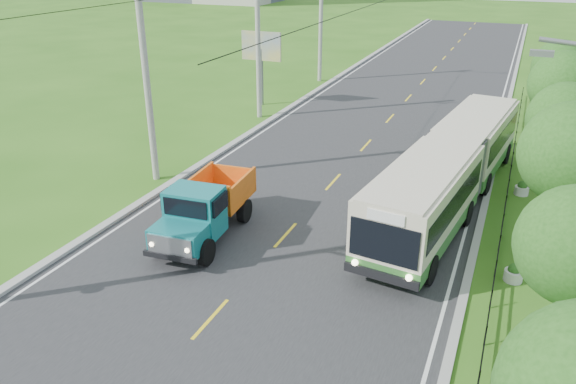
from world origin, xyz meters
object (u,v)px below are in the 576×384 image
Objects in this scene: pole_far at (321,19)px; tree_third at (573,158)px; pole_mid at (258,40)px; tree_fourth at (565,123)px; bus at (451,166)px; planter_near at (514,274)px; streetlight_far at (576,45)px; tree_back at (560,70)px; billboard_left at (261,51)px; pole_near at (147,77)px; planter_far at (527,139)px; planter_mid at (522,189)px; tree_fifth at (563,88)px; dump_truck at (204,206)px.

tree_third is (18.12, -24.86, -1.11)m from pole_far.
pole_mid is 19.43m from tree_fourth.
planter_near is at bearing -53.49° from bus.
streetlight_far is at bearing 86.75° from tree_fourth.
billboard_left is at bearing -173.69° from tree_back.
streetlight_far is at bearing 67.08° from tree_back.
planter_far is at bearing 37.63° from pole_near.
pole_near is at bearing -164.16° from tree_fourth.
tree_third reaches higher than planter_mid.
bus is at bearing -147.65° from tree_fourth.
streetlight_far reaches higher than planter_mid.
planter_far is at bearing 3.39° from pole_mid.
streetlight_far is at bearing 84.29° from tree_fifth.
dump_truck is at bearing -71.14° from billboard_left.
bus is at bearing -34.71° from pole_mid.
tree_back is 19.48m from billboard_left.
pole_near is 14.93× the size of planter_mid.
pole_near reaches higher than planter_far.
streetlight_far reaches higher than tree_back.
tree_third is at bearing -2.71° from pole_near.
pole_far is 1.72× the size of tree_fifth.
tree_back reaches higher than planter_near.
tree_fifth is at bearing 84.92° from planter_near.
pole_mid reaches higher than billboard_left.
pole_mid is 1.72× the size of tree_fifth.
streetlight_far is 0.55× the size of bus.
billboard_left is at bearing 112.42° from pole_mid.
tree_fourth is at bearing -20.74° from pole_mid.
dump_truck is (5.36, -28.30, -3.75)m from pole_far.
planter_far is 0.04× the size of bus.
pole_mid is 1.82× the size of tree_back.
planter_far is 0.12× the size of dump_truck.
tree_fourth is 1.04× the size of billboard_left.
bus is at bearing 142.59° from tree_third.
planter_far is (-1.26, 13.86, -3.70)m from tree_third.
pole_far is at bearing 146.88° from planter_far.
pole_far is 19.43m from tree_back.
billboard_left is (-20.14, -4.00, -1.04)m from streetlight_far.
tree_third is 0.66× the size of streetlight_far.
tree_fourth is (-0.00, 6.00, -0.40)m from tree_third.
dump_truck is (-11.51, -1.30, 1.06)m from planter_near.
pole_mid is 18.89m from tree_back.
pole_near is at bearing -142.37° from planter_far.
tree_fifth is at bearing 90.00° from tree_third.
tree_fifth is at bearing -95.71° from streetlight_far.
pole_far is 29.05m from dump_truck.
tree_fourth is at bearing -90.00° from tree_fifth.
billboard_left reaches higher than planter_near.
planter_mid is at bearing -48.41° from pole_far.
planter_near and planter_mid have the same top height.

